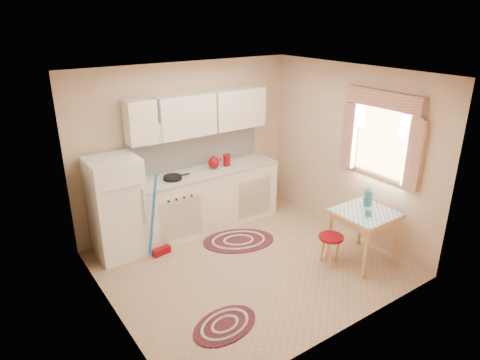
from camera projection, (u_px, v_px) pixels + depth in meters
name	position (u px, v px, depth m)	size (l,w,h in m)	color
room_shell	(248.00, 144.00, 5.41)	(3.64, 3.60, 2.52)	tan
fridge	(117.00, 208.00, 5.74)	(0.65, 0.60, 1.40)	white
broom	(159.00, 215.00, 5.75)	(0.28, 0.12, 1.20)	blue
base_cabinets	(208.00, 199.00, 6.65)	(2.25, 0.60, 0.88)	white
countertop	(207.00, 171.00, 6.48)	(2.27, 0.62, 0.04)	beige
frying_pan	(173.00, 178.00, 6.10)	(0.27, 0.27, 0.05)	black
red_kettle	(214.00, 163.00, 6.50)	(0.19, 0.17, 0.19)	maroon
red_canister	(227.00, 161.00, 6.63)	(0.11, 0.11, 0.16)	maroon
table	(363.00, 236.00, 5.70)	(0.72, 0.72, 0.72)	tan
stool	(330.00, 250.00, 5.67)	(0.33, 0.33, 0.42)	maroon
coffee_pot	(368.00, 196.00, 5.70)	(0.15, 0.12, 0.29)	teal
mug	(368.00, 213.00, 5.44)	(0.09, 0.09, 0.10)	teal
rug_center	(239.00, 241.00, 6.30)	(1.06, 0.70, 0.02)	maroon
rug_left	(225.00, 325.00, 4.61)	(0.79, 0.53, 0.02)	maroon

